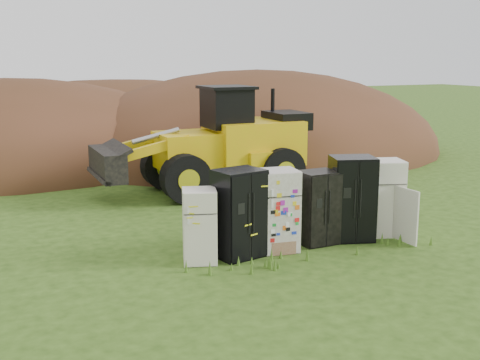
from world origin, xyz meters
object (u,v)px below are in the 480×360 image
object	(u,v)px
fridge_leftmost	(200,226)
fridge_sticker	(278,210)
fridge_black_right	(352,198)
fridge_open_door	(384,197)
fridge_black_side	(239,213)
wheel_loader	(202,140)
fridge_dark_mid	(318,208)

from	to	relation	value
fridge_leftmost	fridge_sticker	distance (m)	1.84
fridge_black_right	fridge_open_door	bearing A→B (deg)	19.02
fridge_sticker	fridge_black_right	bearing A→B (deg)	8.77
fridge_open_door	fridge_leftmost	bearing A→B (deg)	-161.39
fridge_sticker	fridge_black_side	bearing A→B (deg)	-170.25
fridge_sticker	fridge_leftmost	bearing A→B (deg)	-170.87
fridge_sticker	fridge_open_door	distance (m)	2.86
fridge_open_door	wheel_loader	bearing A→B (deg)	129.13
fridge_dark_mid	fridge_sticker	bearing A→B (deg)	-178.13
fridge_dark_mid	fridge_black_right	bearing A→B (deg)	-5.53
fridge_leftmost	fridge_black_right	bearing A→B (deg)	18.16
fridge_black_right	wheel_loader	size ratio (longest dim) A/B	0.29
fridge_dark_mid	fridge_open_door	world-z (taller)	fridge_open_door
fridge_black_side	fridge_dark_mid	distance (m)	2.00
fridge_open_door	wheel_loader	world-z (taller)	wheel_loader
fridge_sticker	fridge_black_right	distance (m)	1.94
fridge_dark_mid	fridge_open_door	size ratio (longest dim) A/B	0.93
fridge_dark_mid	wheel_loader	size ratio (longest dim) A/B	0.25
fridge_black_right	fridge_open_door	xyz separation A→B (m)	(0.92, 0.01, -0.07)
fridge_sticker	wheel_loader	size ratio (longest dim) A/B	0.26
fridge_sticker	fridge_dark_mid	xyz separation A→B (m)	(1.05, 0.07, -0.06)
fridge_dark_mid	wheel_loader	bearing A→B (deg)	93.02
fridge_dark_mid	wheel_loader	xyz separation A→B (m)	(-0.49, 5.94, 0.81)
fridge_dark_mid	fridge_black_right	xyz separation A→B (m)	(0.88, -0.06, 0.14)
fridge_leftmost	wheel_loader	world-z (taller)	wheel_loader
fridge_leftmost	fridge_black_side	world-z (taller)	fridge_black_side
fridge_leftmost	fridge_dark_mid	size ratio (longest dim) A/B	0.92
wheel_loader	fridge_open_door	bearing A→B (deg)	-68.43
fridge_black_right	wheel_loader	distance (m)	6.19
fridge_black_right	fridge_black_side	bearing A→B (deg)	-161.24
fridge_leftmost	wheel_loader	distance (m)	6.54
fridge_sticker	fridge_dark_mid	size ratio (longest dim) A/B	1.08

